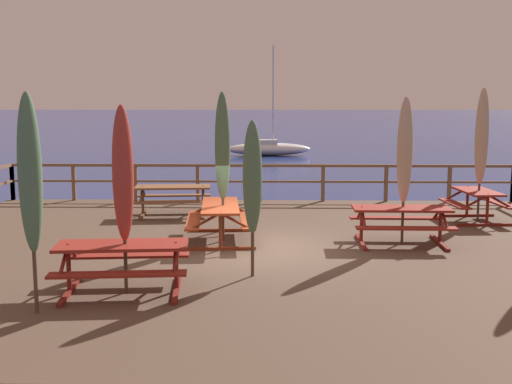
# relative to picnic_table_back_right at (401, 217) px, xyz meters

# --- Properties ---
(ground_plane) EXTENTS (600.00, 600.00, 0.00)m
(ground_plane) POSITION_rel_picnic_table_back_right_xyz_m (-2.99, -0.44, -1.46)
(ground_plane) COLOR navy
(wooden_deck) EXTENTS (15.08, 12.40, 0.90)m
(wooden_deck) POSITION_rel_picnic_table_back_right_xyz_m (-2.99, -0.44, -1.01)
(wooden_deck) COLOR brown
(wooden_deck) RESTS_ON ground
(railing_waterside_far) EXTENTS (14.88, 0.10, 1.09)m
(railing_waterside_far) POSITION_rel_picnic_table_back_right_xyz_m (-2.99, 5.61, 0.19)
(railing_waterside_far) COLOR brown
(railing_waterside_far) RESTS_ON wooden_deck
(picnic_table_back_right) EXTENTS (1.99, 1.43, 0.78)m
(picnic_table_back_right) POSITION_rel_picnic_table_back_right_xyz_m (0.00, 0.00, 0.00)
(picnic_table_back_right) COLOR maroon
(picnic_table_back_right) RESTS_ON wooden_deck
(picnic_table_front_right) EXTENTS (1.57, 2.28, 0.78)m
(picnic_table_front_right) POSITION_rel_picnic_table_back_right_xyz_m (-3.74, 0.25, 0.01)
(picnic_table_front_right) COLOR #993819
(picnic_table_front_right) RESTS_ON wooden_deck
(picnic_table_mid_left) EXTENTS (2.03, 1.58, 0.78)m
(picnic_table_mid_left) POSITION_rel_picnic_table_back_right_xyz_m (-5.20, 3.16, -0.00)
(picnic_table_mid_left) COLOR brown
(picnic_table_mid_left) RESTS_ON wooden_deck
(picnic_table_back_left) EXTENTS (2.12, 1.59, 0.78)m
(picnic_table_back_left) POSITION_rel_picnic_table_back_right_xyz_m (-4.94, -3.46, 0.00)
(picnic_table_back_left) COLOR maroon
(picnic_table_back_left) RESTS_ON wooden_deck
(picnic_table_front_left) EXTENTS (1.51, 1.70, 0.78)m
(picnic_table_front_left) POSITION_rel_picnic_table_back_right_xyz_m (2.37, 2.55, -0.01)
(picnic_table_front_left) COLOR maroon
(picnic_table_front_left) RESTS_ON wooden_deck
(patio_umbrella_tall_front) EXTENTS (0.32, 0.32, 3.02)m
(patio_umbrella_tall_front) POSITION_rel_picnic_table_back_right_xyz_m (0.05, 0.06, 1.36)
(patio_umbrella_tall_front) COLOR #4C3828
(patio_umbrella_tall_front) RESTS_ON wooden_deck
(patio_umbrella_short_back) EXTENTS (0.32, 0.32, 3.12)m
(patio_umbrella_short_back) POSITION_rel_picnic_table_back_right_xyz_m (-3.68, 0.19, 1.42)
(patio_umbrella_short_back) COLOR #4C3828
(patio_umbrella_short_back) RESTS_ON wooden_deck
(patio_umbrella_short_mid) EXTENTS (0.32, 0.32, 3.05)m
(patio_umbrella_short_mid) POSITION_rel_picnic_table_back_right_xyz_m (-5.92, -4.42, 1.38)
(patio_umbrella_short_mid) COLOR #4C3828
(patio_umbrella_short_mid) RESTS_ON wooden_deck
(patio_umbrella_tall_mid_right) EXTENTS (0.32, 0.32, 2.87)m
(patio_umbrella_tall_mid_right) POSITION_rel_picnic_table_back_right_xyz_m (-4.89, -3.46, 1.26)
(patio_umbrella_tall_mid_right) COLOR #4C3828
(patio_umbrella_tall_mid_right) RESTS_ON wooden_deck
(patio_umbrella_tall_back_left) EXTENTS (0.32, 0.32, 3.25)m
(patio_umbrella_tall_back_left) POSITION_rel_picnic_table_back_right_xyz_m (2.40, 2.54, 1.51)
(patio_umbrella_tall_back_left) COLOR #4C3828
(patio_umbrella_tall_back_left) RESTS_ON wooden_deck
(patio_umbrella_tall_mid_left) EXTENTS (0.32, 0.32, 2.61)m
(patio_umbrella_tall_mid_left) POSITION_rel_picnic_table_back_right_xyz_m (-2.98, -2.50, 1.10)
(patio_umbrella_tall_mid_left) COLOR #4C3828
(patio_umbrella_tall_mid_left) RESTS_ON wooden_deck
(sailboat_distant) EXTENTS (6.08, 1.98, 7.72)m
(sailboat_distant) POSITION_rel_picnic_table_back_right_xyz_m (-2.88, 32.16, -0.94)
(sailboat_distant) COLOR white
(sailboat_distant) RESTS_ON ground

